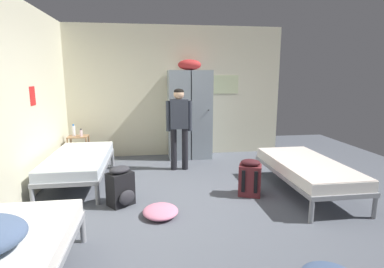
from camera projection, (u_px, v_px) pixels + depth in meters
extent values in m
plane|color=#565B66|center=(195.00, 207.00, 4.12)|extent=(8.97, 8.97, 0.00)
cube|color=beige|center=(175.00, 92.00, 6.60)|extent=(4.69, 0.06, 2.79)
cube|color=beige|center=(226.00, 84.00, 6.70)|extent=(0.55, 0.01, 0.40)
cube|color=red|center=(33.00, 96.00, 4.48)|extent=(0.01, 0.20, 0.28)
cube|color=#8C99A3|center=(179.00, 115.00, 6.40)|extent=(0.44, 0.52, 1.85)
cylinder|color=black|center=(186.00, 111.00, 6.12)|extent=(0.02, 0.03, 0.02)
cube|color=#8C99A3|center=(200.00, 115.00, 6.46)|extent=(0.44, 0.52, 1.85)
cylinder|color=black|center=(208.00, 110.00, 6.19)|extent=(0.02, 0.03, 0.02)
ellipsoid|color=red|center=(190.00, 65.00, 6.23)|extent=(0.48, 0.36, 0.22)
cylinder|color=#99704C|center=(68.00, 152.00, 5.90)|extent=(0.03, 0.03, 0.55)
cylinder|color=#99704C|center=(87.00, 152.00, 5.94)|extent=(0.03, 0.03, 0.55)
cylinder|color=#99704C|center=(72.00, 149.00, 6.16)|extent=(0.03, 0.03, 0.55)
cylinder|color=#99704C|center=(89.00, 149.00, 6.21)|extent=(0.03, 0.03, 0.55)
cube|color=#99704C|center=(79.00, 154.00, 6.07)|extent=(0.38, 0.30, 0.02)
cube|color=#99704C|center=(78.00, 136.00, 6.00)|extent=(0.38, 0.30, 0.02)
cylinder|color=gray|center=(32.00, 198.00, 4.04)|extent=(0.06, 0.06, 0.28)
cylinder|color=gray|center=(97.00, 195.00, 4.16)|extent=(0.06, 0.06, 0.28)
cylinder|color=gray|center=(68.00, 160.00, 5.83)|extent=(0.06, 0.06, 0.28)
cylinder|color=gray|center=(113.00, 159.00, 5.95)|extent=(0.06, 0.06, 0.28)
cube|color=gray|center=(79.00, 165.00, 4.96)|extent=(0.90, 1.90, 0.06)
cube|color=silver|center=(79.00, 159.00, 4.94)|extent=(0.87, 1.84, 0.14)
cube|color=white|center=(79.00, 155.00, 4.93)|extent=(0.86, 1.82, 0.01)
cylinder|color=gray|center=(302.00, 165.00, 5.54)|extent=(0.06, 0.06, 0.28)
cylinder|color=gray|center=(257.00, 167.00, 5.43)|extent=(0.06, 0.06, 0.28)
cylinder|color=gray|center=(375.00, 208.00, 3.75)|extent=(0.06, 0.06, 0.28)
cylinder|color=gray|center=(311.00, 212.00, 3.64)|extent=(0.06, 0.06, 0.28)
cube|color=gray|center=(306.00, 173.00, 4.56)|extent=(0.90, 1.90, 0.06)
cube|color=silver|center=(307.00, 166.00, 4.54)|extent=(0.87, 1.84, 0.14)
cube|color=silver|center=(307.00, 162.00, 4.52)|extent=(0.86, 1.82, 0.01)
cylinder|color=gray|center=(83.00, 230.00, 3.22)|extent=(0.06, 0.06, 0.28)
cylinder|color=black|center=(185.00, 149.00, 5.68)|extent=(0.12, 0.12, 0.79)
cylinder|color=black|center=(174.00, 149.00, 5.66)|extent=(0.12, 0.12, 0.79)
cube|color=#333842|center=(179.00, 114.00, 5.55)|extent=(0.33, 0.20, 0.54)
cylinder|color=#333842|center=(190.00, 116.00, 5.58)|extent=(0.08, 0.08, 0.56)
cylinder|color=#333842|center=(168.00, 116.00, 5.53)|extent=(0.08, 0.08, 0.56)
sphere|color=#DBAD89|center=(179.00, 94.00, 5.48)|extent=(0.19, 0.19, 0.19)
ellipsoid|color=black|center=(179.00, 91.00, 5.47)|extent=(0.18, 0.18, 0.11)
cylinder|color=white|center=(74.00, 131.00, 5.98)|extent=(0.06, 0.06, 0.20)
cylinder|color=#2666B2|center=(73.00, 125.00, 5.96)|extent=(0.04, 0.04, 0.03)
cylinder|color=beige|center=(81.00, 133.00, 5.95)|extent=(0.05, 0.05, 0.12)
cylinder|color=black|center=(81.00, 129.00, 5.94)|extent=(0.03, 0.03, 0.03)
cube|color=black|center=(120.00, 189.00, 4.14)|extent=(0.40, 0.39, 0.46)
ellipsoid|color=#2D2D33|center=(127.00, 197.00, 4.05)|extent=(0.24, 0.21, 0.20)
ellipsoid|color=#2D2D33|center=(120.00, 170.00, 4.09)|extent=(0.36, 0.35, 0.10)
cube|color=black|center=(109.00, 186.00, 4.16)|extent=(0.05, 0.05, 0.32)
cube|color=black|center=(120.00, 183.00, 4.29)|extent=(0.05, 0.05, 0.32)
cube|color=maroon|center=(250.00, 180.00, 4.47)|extent=(0.39, 0.34, 0.46)
ellipsoid|color=#42191E|center=(250.00, 182.00, 4.63)|extent=(0.25, 0.16, 0.20)
ellipsoid|color=#42191E|center=(251.00, 163.00, 4.42)|extent=(0.35, 0.31, 0.10)
cube|color=black|center=(256.00, 182.00, 4.32)|extent=(0.06, 0.04, 0.32)
cube|color=black|center=(243.00, 181.00, 4.36)|extent=(0.06, 0.04, 0.32)
ellipsoid|color=pink|center=(161.00, 211.00, 3.84)|extent=(0.45, 0.49, 0.12)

